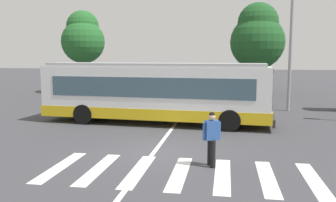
{
  "coord_description": "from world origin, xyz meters",
  "views": [
    {
      "loc": [
        2.14,
        -12.15,
        3.42
      ],
      "look_at": [
        -0.58,
        4.27,
        1.3
      ],
      "focal_mm": 37.98,
      "sensor_mm": 36.0,
      "label": 1
    }
  ],
  "objects_px": {
    "city_transit_bus": "(155,92)",
    "background_tree_left": "(83,37)",
    "parked_car_silver": "(256,93)",
    "parked_car_charcoal": "(181,91)",
    "twin_arm_street_lamp": "(292,11)",
    "parked_car_red": "(215,92)",
    "background_tree_right": "(258,37)",
    "pedestrian_crossing_street": "(212,136)"
  },
  "relations": [
    {
      "from": "city_transit_bus",
      "to": "background_tree_left",
      "type": "height_order",
      "value": "background_tree_left"
    },
    {
      "from": "city_transit_bus",
      "to": "parked_car_silver",
      "type": "xyz_separation_m",
      "value": [
        5.65,
        8.56,
        -0.82
      ]
    },
    {
      "from": "city_transit_bus",
      "to": "background_tree_left",
      "type": "relative_size",
      "value": 1.56
    },
    {
      "from": "parked_car_charcoal",
      "to": "twin_arm_street_lamp",
      "type": "relative_size",
      "value": 0.46
    },
    {
      "from": "parked_car_red",
      "to": "background_tree_left",
      "type": "distance_m",
      "value": 13.84
    },
    {
      "from": "background_tree_left",
      "to": "parked_car_charcoal",
      "type": "bearing_deg",
      "value": -25.66
    },
    {
      "from": "background_tree_left",
      "to": "background_tree_right",
      "type": "distance_m",
      "value": 15.84
    },
    {
      "from": "parked_car_charcoal",
      "to": "background_tree_left",
      "type": "bearing_deg",
      "value": 154.34
    },
    {
      "from": "pedestrian_crossing_street",
      "to": "background_tree_right",
      "type": "height_order",
      "value": "background_tree_right"
    },
    {
      "from": "parked_car_charcoal",
      "to": "twin_arm_street_lamp",
      "type": "bearing_deg",
      "value": -25.63
    },
    {
      "from": "pedestrian_crossing_street",
      "to": "parked_car_charcoal",
      "type": "xyz_separation_m",
      "value": [
        -2.94,
        15.61,
        -0.2
      ]
    },
    {
      "from": "parked_car_charcoal",
      "to": "parked_car_silver",
      "type": "bearing_deg",
      "value": -2.63
    },
    {
      "from": "parked_car_charcoal",
      "to": "background_tree_left",
      "type": "relative_size",
      "value": 0.61
    },
    {
      "from": "parked_car_silver",
      "to": "background_tree_right",
      "type": "distance_m",
      "value": 8.5
    },
    {
      "from": "parked_car_charcoal",
      "to": "parked_car_red",
      "type": "distance_m",
      "value": 2.58
    },
    {
      "from": "city_transit_bus",
      "to": "twin_arm_street_lamp",
      "type": "height_order",
      "value": "twin_arm_street_lamp"
    },
    {
      "from": "city_transit_bus",
      "to": "background_tree_left",
      "type": "bearing_deg",
      "value": 125.0
    },
    {
      "from": "pedestrian_crossing_street",
      "to": "background_tree_right",
      "type": "bearing_deg",
      "value": 82.18
    },
    {
      "from": "pedestrian_crossing_street",
      "to": "parked_car_silver",
      "type": "bearing_deg",
      "value": 80.75
    },
    {
      "from": "twin_arm_street_lamp",
      "to": "background_tree_left",
      "type": "bearing_deg",
      "value": 154.35
    },
    {
      "from": "parked_car_charcoal",
      "to": "background_tree_left",
      "type": "xyz_separation_m",
      "value": [
        -9.61,
        4.62,
        4.32
      ]
    },
    {
      "from": "twin_arm_street_lamp",
      "to": "pedestrian_crossing_street",
      "type": "bearing_deg",
      "value": -109.31
    },
    {
      "from": "parked_car_red",
      "to": "background_tree_right",
      "type": "relative_size",
      "value": 0.55
    },
    {
      "from": "parked_car_red",
      "to": "twin_arm_street_lamp",
      "type": "xyz_separation_m",
      "value": [
        4.66,
        -3.05,
        5.35
      ]
    },
    {
      "from": "parked_car_charcoal",
      "to": "city_transit_bus",
      "type": "bearing_deg",
      "value": -91.36
    },
    {
      "from": "parked_car_silver",
      "to": "twin_arm_street_lamp",
      "type": "height_order",
      "value": "twin_arm_street_lamp"
    },
    {
      "from": "city_transit_bus",
      "to": "pedestrian_crossing_street",
      "type": "relative_size",
      "value": 6.84
    },
    {
      "from": "city_transit_bus",
      "to": "parked_car_silver",
      "type": "bearing_deg",
      "value": 56.58
    },
    {
      "from": "city_transit_bus",
      "to": "parked_car_red",
      "type": "bearing_deg",
      "value": 71.87
    },
    {
      "from": "parked_car_silver",
      "to": "parked_car_red",
      "type": "bearing_deg",
      "value": -176.96
    },
    {
      "from": "background_tree_right",
      "to": "parked_car_charcoal",
      "type": "bearing_deg",
      "value": -130.81
    },
    {
      "from": "city_transit_bus",
      "to": "parked_car_silver",
      "type": "distance_m",
      "value": 10.29
    },
    {
      "from": "parked_car_charcoal",
      "to": "parked_car_silver",
      "type": "xyz_separation_m",
      "value": [
        5.44,
        -0.25,
        0.0
      ]
    },
    {
      "from": "city_transit_bus",
      "to": "pedestrian_crossing_street",
      "type": "height_order",
      "value": "city_transit_bus"
    },
    {
      "from": "pedestrian_crossing_street",
      "to": "background_tree_right",
      "type": "relative_size",
      "value": 0.21
    },
    {
      "from": "parked_car_silver",
      "to": "twin_arm_street_lamp",
      "type": "distance_m",
      "value": 6.48
    },
    {
      "from": "background_tree_right",
      "to": "parked_car_silver",
      "type": "bearing_deg",
      "value": -94.75
    },
    {
      "from": "pedestrian_crossing_street",
      "to": "background_tree_left",
      "type": "distance_m",
      "value": 24.16
    },
    {
      "from": "parked_car_silver",
      "to": "background_tree_left",
      "type": "height_order",
      "value": "background_tree_left"
    },
    {
      "from": "pedestrian_crossing_street",
      "to": "parked_car_charcoal",
      "type": "distance_m",
      "value": 15.89
    },
    {
      "from": "parked_car_charcoal",
      "to": "background_tree_left",
      "type": "distance_m",
      "value": 11.51
    },
    {
      "from": "parked_car_charcoal",
      "to": "twin_arm_street_lamp",
      "type": "distance_m",
      "value": 9.61
    }
  ]
}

